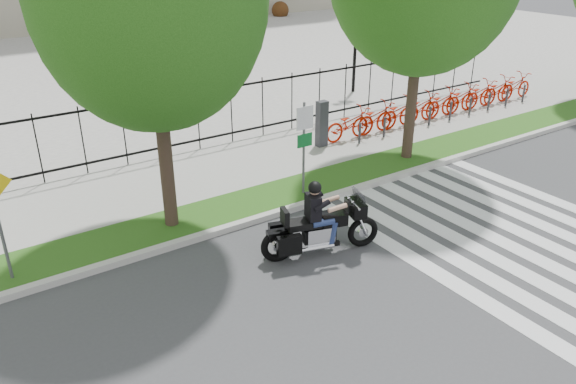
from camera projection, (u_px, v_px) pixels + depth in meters
ground at (357, 309)px, 10.70m from camera, size 120.00×120.00×0.00m
curb at (248, 222)px, 13.74m from camera, size 60.00×0.20×0.15m
grass_verge at (231, 209)px, 14.38m from camera, size 60.00×1.50×0.15m
sidewalk at (190, 177)px, 16.26m from camera, size 60.00×3.50×0.15m
plaza at (46, 67)px, 29.42m from camera, size 80.00×34.00×0.10m
crosswalk_stripes at (514, 238)px, 13.15m from camera, size 5.70×8.00×0.01m
iron_fence at (162, 126)px, 17.11m from camera, size 30.00×0.06×2.00m
lamp_post_right at (357, 19)px, 23.42m from camera, size 1.06×0.70×4.25m
bike_share_station at (440, 103)px, 20.96m from camera, size 11.19×0.89×1.50m
sign_pole_regulatory at (304, 137)px, 14.42m from camera, size 0.50×0.09×2.50m
motorcycle_rider at (321, 225)px, 12.27m from camera, size 2.70×1.24×2.13m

